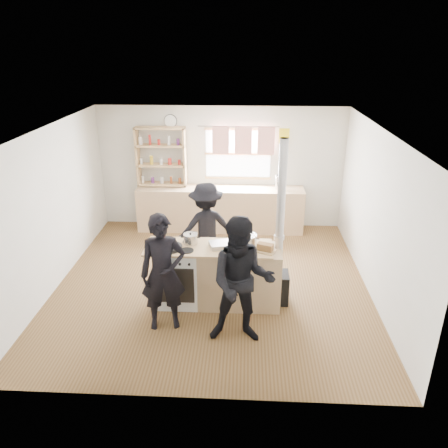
{
  "coord_description": "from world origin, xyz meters",
  "views": [
    {
      "loc": [
        0.52,
        -6.21,
        3.7
      ],
      "look_at": [
        0.2,
        -0.1,
        1.1
      ],
      "focal_mm": 35.0,
      "sensor_mm": 36.0,
      "label": 1
    }
  ],
  "objects_px": {
    "flue_heater": "(278,263)",
    "person_near_right": "(242,282)",
    "stockpot_counter": "(247,240)",
    "cooking_island": "(219,275)",
    "person_far": "(206,227)",
    "stockpot_stove": "(191,239)",
    "person_near_left": "(163,273)",
    "roast_tray": "(222,244)",
    "bread_board": "(265,248)",
    "skillet_greens": "(170,247)",
    "thermos": "(278,182)"
  },
  "relations": [
    {
      "from": "stockpot_counter",
      "to": "bread_board",
      "type": "bearing_deg",
      "value": -31.21
    },
    {
      "from": "person_near_right",
      "to": "cooking_island",
      "type": "bearing_deg",
      "value": 112.08
    },
    {
      "from": "skillet_greens",
      "to": "flue_heater",
      "type": "distance_m",
      "value": 1.59
    },
    {
      "from": "person_near_left",
      "to": "person_near_right",
      "type": "distance_m",
      "value": 1.08
    },
    {
      "from": "roast_tray",
      "to": "person_near_left",
      "type": "relative_size",
      "value": 0.24
    },
    {
      "from": "person_near_right",
      "to": "person_far",
      "type": "distance_m",
      "value": 2.01
    },
    {
      "from": "person_near_left",
      "to": "person_near_right",
      "type": "bearing_deg",
      "value": -24.97
    },
    {
      "from": "skillet_greens",
      "to": "roast_tray",
      "type": "distance_m",
      "value": 0.73
    },
    {
      "from": "skillet_greens",
      "to": "stockpot_counter",
      "type": "xyz_separation_m",
      "value": [
        1.1,
        0.14,
        0.07
      ]
    },
    {
      "from": "person_near_right",
      "to": "flue_heater",
      "type": "bearing_deg",
      "value": 61.23
    },
    {
      "from": "thermos",
      "to": "stockpot_stove",
      "type": "distance_m",
      "value": 3.04
    },
    {
      "from": "bread_board",
      "to": "person_near_right",
      "type": "distance_m",
      "value": 0.82
    },
    {
      "from": "skillet_greens",
      "to": "bread_board",
      "type": "distance_m",
      "value": 1.35
    },
    {
      "from": "bread_board",
      "to": "flue_heater",
      "type": "xyz_separation_m",
      "value": [
        0.2,
        0.19,
        -0.33
      ]
    },
    {
      "from": "skillet_greens",
      "to": "person_near_right",
      "type": "height_order",
      "value": "person_near_right"
    },
    {
      "from": "cooking_island",
      "to": "person_near_left",
      "type": "distance_m",
      "value": 1.01
    },
    {
      "from": "bread_board",
      "to": "flue_heater",
      "type": "height_order",
      "value": "flue_heater"
    },
    {
      "from": "stockpot_stove",
      "to": "cooking_island",
      "type": "bearing_deg",
      "value": -12.7
    },
    {
      "from": "flue_heater",
      "to": "roast_tray",
      "type": "bearing_deg",
      "value": -174.86
    },
    {
      "from": "thermos",
      "to": "skillet_greens",
      "type": "distance_m",
      "value": 3.34
    },
    {
      "from": "cooking_island",
      "to": "stockpot_stove",
      "type": "distance_m",
      "value": 0.69
    },
    {
      "from": "cooking_island",
      "to": "stockpot_stove",
      "type": "height_order",
      "value": "stockpot_stove"
    },
    {
      "from": "flue_heater",
      "to": "skillet_greens",
      "type": "bearing_deg",
      "value": -173.4
    },
    {
      "from": "flue_heater",
      "to": "person_near_right",
      "type": "height_order",
      "value": "flue_heater"
    },
    {
      "from": "stockpot_counter",
      "to": "person_far",
      "type": "relative_size",
      "value": 0.18
    },
    {
      "from": "roast_tray",
      "to": "stockpot_counter",
      "type": "bearing_deg",
      "value": 5.76
    },
    {
      "from": "cooking_island",
      "to": "person_far",
      "type": "distance_m",
      "value": 1.13
    },
    {
      "from": "stockpot_counter",
      "to": "person_near_left",
      "type": "xyz_separation_m",
      "value": [
        -1.11,
        -0.67,
        -0.2
      ]
    },
    {
      "from": "bread_board",
      "to": "person_far",
      "type": "xyz_separation_m",
      "value": [
        -0.94,
        1.16,
        -0.2
      ]
    },
    {
      "from": "stockpot_stove",
      "to": "stockpot_counter",
      "type": "bearing_deg",
      "value": -3.52
    },
    {
      "from": "skillet_greens",
      "to": "bread_board",
      "type": "relative_size",
      "value": 1.08
    },
    {
      "from": "stockpot_stove",
      "to": "person_near_left",
      "type": "relative_size",
      "value": 0.13
    },
    {
      "from": "stockpot_counter",
      "to": "flue_heater",
      "type": "relative_size",
      "value": 0.11
    },
    {
      "from": "stockpot_counter",
      "to": "person_far",
      "type": "bearing_deg",
      "value": 124.42
    },
    {
      "from": "roast_tray",
      "to": "stockpot_stove",
      "type": "xyz_separation_m",
      "value": [
        -0.46,
        0.09,
        0.04
      ]
    },
    {
      "from": "stockpot_stove",
      "to": "stockpot_counter",
      "type": "relative_size",
      "value": 0.76
    },
    {
      "from": "flue_heater",
      "to": "person_far",
      "type": "relative_size",
      "value": 1.61
    },
    {
      "from": "person_near_left",
      "to": "thermos",
      "type": "bearing_deg",
      "value": 51.04
    },
    {
      "from": "bread_board",
      "to": "person_far",
      "type": "bearing_deg",
      "value": 129.11
    },
    {
      "from": "roast_tray",
      "to": "bread_board",
      "type": "bearing_deg",
      "value": -10.53
    },
    {
      "from": "thermos",
      "to": "bread_board",
      "type": "relative_size",
      "value": 0.87
    },
    {
      "from": "bread_board",
      "to": "person_near_right",
      "type": "height_order",
      "value": "person_near_right"
    },
    {
      "from": "cooking_island",
      "to": "roast_tray",
      "type": "height_order",
      "value": "roast_tray"
    },
    {
      "from": "thermos",
      "to": "roast_tray",
      "type": "bearing_deg",
      "value": -109.44
    },
    {
      "from": "stockpot_stove",
      "to": "bread_board",
      "type": "bearing_deg",
      "value": -10.68
    },
    {
      "from": "stockpot_counter",
      "to": "person_near_right",
      "type": "distance_m",
      "value": 0.92
    },
    {
      "from": "stockpot_stove",
      "to": "person_near_left",
      "type": "xyz_separation_m",
      "value": [
        -0.29,
        -0.72,
        -0.18
      ]
    },
    {
      "from": "stockpot_counter",
      "to": "bread_board",
      "type": "distance_m",
      "value": 0.3
    },
    {
      "from": "stockpot_stove",
      "to": "person_near_right",
      "type": "height_order",
      "value": "person_near_right"
    },
    {
      "from": "stockpot_counter",
      "to": "thermos",
      "type": "bearing_deg",
      "value": 77.49
    }
  ]
}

